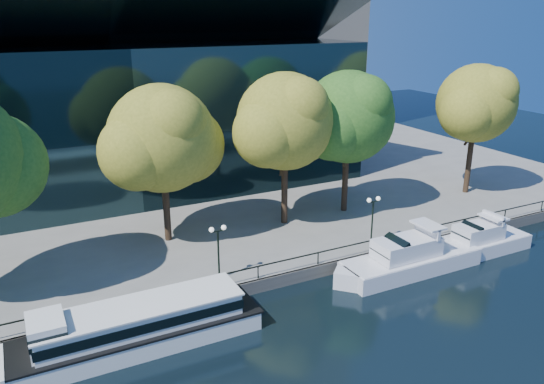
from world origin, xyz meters
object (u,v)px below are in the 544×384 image
tour_boat (125,328)px  tree_3 (287,123)px  tree_2 (164,141)px  tree_5 (478,105)px  lamp_1 (218,240)px  lamp_2 (373,210)px  tree_4 (350,119)px  cruiser_near (406,259)px  cruiser_far (477,242)px

tour_boat → tree_3: size_ratio=1.26×
tree_2 → tree_5: 31.61m
lamp_1 → lamp_2: size_ratio=1.00×
tree_4 → lamp_2: tree_4 is taller
tree_2 → tree_3: (10.43, -1.00, 0.59)m
cruiser_near → tree_3: (-4.49, 11.03, 8.90)m
tree_4 → tree_3: bearing=-178.6°
lamp_1 → lamp_2: bearing=0.0°
cruiser_far → tree_4: size_ratio=0.76×
tour_boat → tree_3: tree_3 is taller
cruiser_far → lamp_1: lamp_1 is taller
cruiser_far → tree_3: (-12.01, 11.03, 9.00)m
tree_3 → tree_5: size_ratio=1.01×
tour_boat → tree_4: 27.31m
cruiser_far → tree_4: tree_4 is taller
tour_boat → lamp_1: (7.47, 3.90, 2.61)m
tree_2 → lamp_1: tree_2 is taller
cruiser_far → tree_5: (9.08, 9.89, 9.15)m
cruiser_near → tree_3: size_ratio=0.95×
lamp_2 → tree_3: bearing=118.8°
tree_4 → tree_5: 14.59m
tree_3 → tree_5: (21.10, -1.14, 0.14)m
tree_3 → tree_4: tree_3 is taller
lamp_2 → cruiser_far: bearing=-25.2°
tour_boat → tree_2: size_ratio=1.31×
cruiser_near → tree_4: (2.08, 11.19, 8.69)m
tour_boat → tree_4: (23.38, 11.31, 8.46)m
tree_3 → lamp_2: 10.26m
tree_2 → tree_4: bearing=-2.8°
tree_4 → lamp_2: bearing=-109.2°
tour_boat → tree_3: (16.80, 11.15, 8.67)m
cruiser_near → tree_3: tree_3 is taller
cruiser_far → cruiser_near: bearing=180.0°
tree_4 → lamp_2: size_ratio=3.28×
cruiser_far → tree_2: size_ratio=0.78×
cruiser_far → tree_5: 16.25m
tree_5 → tree_2: bearing=176.1°
tree_5 → lamp_1: bearing=-168.7°
cruiser_near → tree_4: bearing=79.5°
tree_3 → tree_4: 6.58m
cruiser_far → tree_3: size_ratio=0.75×
tree_2 → lamp_1: 9.96m
cruiser_near → cruiser_far: bearing=-0.0°
tour_boat → tree_2: bearing=62.3°
tree_2 → cruiser_near: bearing=-38.9°
cruiser_near → lamp_1: size_ratio=3.15×
tree_2 → tree_5: (31.53, -2.14, 0.73)m
cruiser_far → lamp_1: bearing=170.0°
tree_3 → lamp_1: 13.28m
tour_boat → tree_2: tree_2 is taller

